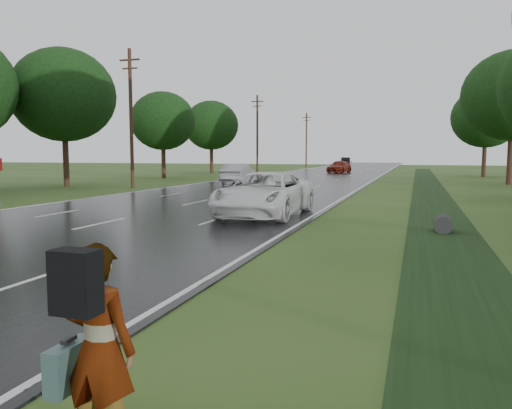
{
  "coord_description": "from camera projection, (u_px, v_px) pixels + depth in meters",
  "views": [
    {
      "loc": [
        10.66,
        -6.99,
        2.51
      ],
      "look_at": [
        7.01,
        4.3,
        1.3
      ],
      "focal_mm": 35.0,
      "sensor_mm": 36.0,
      "label": 1
    }
  ],
  "objects": [
    {
      "name": "far_car_red",
      "position": [
        339.0,
        167.0,
        64.82
      ],
      "size": [
        2.95,
        5.51,
        1.52
      ],
      "primitive_type": "imported",
      "rotation": [
        0.0,
        0.0,
        -0.16
      ],
      "color": "maroon",
      "rests_on": "road"
    },
    {
      "name": "utility_pole_mid",
      "position": [
        131.0,
        116.0,
        36.08
      ],
      "size": [
        1.6,
        0.26,
        10.0
      ],
      "color": "#341F15",
      "rests_on": "ground"
    },
    {
      "name": "edge_stripe_west",
      "position": [
        251.0,
        176.0,
        54.79
      ],
      "size": [
        0.12,
        180.0,
        0.01
      ],
      "primitive_type": "cube",
      "color": "silver",
      "rests_on": "road"
    },
    {
      "name": "white_pickup",
      "position": [
        265.0,
        194.0,
        19.91
      ],
      "size": [
        2.95,
        6.28,
        1.74
      ],
      "primitive_type": "imported",
      "rotation": [
        0.0,
        0.0,
        -0.01
      ],
      "color": "white",
      "rests_on": "road"
    },
    {
      "name": "utility_pole_distant",
      "position": [
        306.0,
        139.0,
        92.88
      ],
      "size": [
        1.6,
        0.26,
        10.0
      ],
      "color": "#341F15",
      "rests_on": "ground"
    },
    {
      "name": "pedestrian",
      "position": [
        96.0,
        346.0,
        4.12
      ],
      "size": [
        0.8,
        0.72,
        1.8
      ],
      "rotation": [
        0.0,
        0.0,
        3.14
      ],
      "color": "#A5998C",
      "rests_on": "ground"
    },
    {
      "name": "far_car_dark",
      "position": [
        346.0,
        161.0,
        103.8
      ],
      "size": [
        2.44,
        5.36,
        1.7
      ],
      "primitive_type": "imported",
      "rotation": [
        0.0,
        0.0,
        3.27
      ],
      "color": "black",
      "rests_on": "road"
    },
    {
      "name": "tree_west_c",
      "position": [
        63.0,
        95.0,
        37.68
      ],
      "size": [
        7.8,
        7.8,
        10.43
      ],
      "color": "#341F15",
      "rests_on": "ground"
    },
    {
      "name": "center_line",
      "position": [
        311.0,
        177.0,
        52.72
      ],
      "size": [
        0.12,
        180.0,
        0.01
      ],
      "primitive_type": "cube",
      "color": "silver",
      "rests_on": "road"
    },
    {
      "name": "road",
      "position": [
        311.0,
        177.0,
        52.73
      ],
      "size": [
        14.0,
        180.0,
        0.04
      ],
      "primitive_type": "cube",
      "color": "black",
      "rests_on": "ground"
    },
    {
      "name": "drainage_ditch",
      "position": [
        434.0,
        205.0,
        24.32
      ],
      "size": [
        2.2,
        120.0,
        0.56
      ],
      "color": "black",
      "rests_on": "ground"
    },
    {
      "name": "tree_east_f",
      "position": [
        486.0,
        117.0,
        53.35
      ],
      "size": [
        7.2,
        7.2,
        9.62
      ],
      "color": "#341F15",
      "rests_on": "ground"
    },
    {
      "name": "edge_stripe_east",
      "position": [
        377.0,
        178.0,
        50.66
      ],
      "size": [
        0.12,
        180.0,
        0.01
      ],
      "primitive_type": "cube",
      "color": "silver",
      "rests_on": "road"
    },
    {
      "name": "tree_west_f",
      "position": [
        211.0,
        125.0,
        64.21
      ],
      "size": [
        7.0,
        7.0,
        9.29
      ],
      "color": "#341F15",
      "rests_on": "ground"
    },
    {
      "name": "utility_pole_far",
      "position": [
        257.0,
        133.0,
        64.48
      ],
      "size": [
        1.6,
        0.26,
        10.0
      ],
      "color": "#341F15",
      "rests_on": "ground"
    },
    {
      "name": "tree_west_d",
      "position": [
        163.0,
        121.0,
        50.8
      ],
      "size": [
        6.6,
        6.6,
        8.8
      ],
      "color": "#341F15",
      "rests_on": "ground"
    },
    {
      "name": "silver_sedan",
      "position": [
        238.0,
        174.0,
        41.34
      ],
      "size": [
        2.17,
        5.16,
        1.66
      ],
      "primitive_type": "imported",
      "rotation": [
        0.0,
        0.0,
        3.22
      ],
      "color": "#95989D",
      "rests_on": "road"
    }
  ]
}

